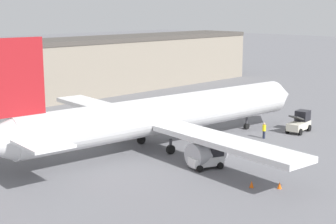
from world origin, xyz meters
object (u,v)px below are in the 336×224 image
object	(u,v)px
ground_crew_worker	(264,130)
safety_cone_far	(279,185)
belt_loader_truck	(300,122)
safety_cone_near	(252,184)
baggage_tug	(208,157)
airplane	(160,116)

from	to	relation	value
ground_crew_worker	safety_cone_far	size ratio (longest dim) A/B	3.18
belt_loader_truck	safety_cone_near	world-z (taller)	belt_loader_truck
baggage_tug	belt_loader_truck	size ratio (longest dim) A/B	0.90
ground_crew_worker	safety_cone_far	bearing A→B (deg)	-174.73
safety_cone_far	ground_crew_worker	bearing A→B (deg)	38.51
safety_cone_near	safety_cone_far	world-z (taller)	same
safety_cone_near	safety_cone_far	xyz separation A→B (m)	(1.33, -1.72, 0.00)
airplane	belt_loader_truck	size ratio (longest dim) A/B	10.97
airplane	baggage_tug	distance (m)	8.30
airplane	belt_loader_truck	distance (m)	17.40
baggage_tug	belt_loader_truck	bearing A→B (deg)	24.90
airplane	belt_loader_truck	xyz separation A→B (m)	(15.96, -6.56, -2.19)
safety_cone_far	safety_cone_near	bearing A→B (deg)	127.68
ground_crew_worker	baggage_tug	world-z (taller)	baggage_tug
safety_cone_far	airplane	bearing A→B (deg)	82.87
airplane	ground_crew_worker	bearing A→B (deg)	-20.59
ground_crew_worker	safety_cone_far	distance (m)	15.92
belt_loader_truck	ground_crew_worker	bearing A→B (deg)	161.42
airplane	baggage_tug	bearing A→B (deg)	-95.74
airplane	belt_loader_truck	bearing A→B (deg)	-15.86
safety_cone_near	belt_loader_truck	bearing A→B (deg)	20.04
safety_cone_near	ground_crew_worker	bearing A→B (deg)	30.72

